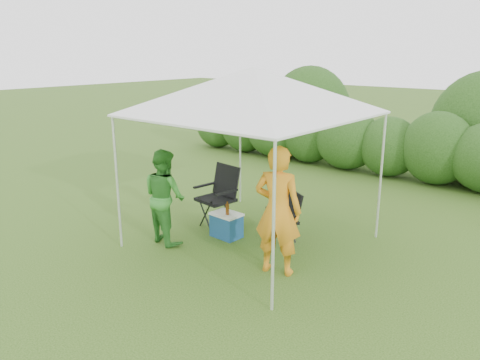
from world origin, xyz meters
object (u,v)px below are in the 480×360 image
Objects in this scene: woman at (165,196)px; cooler at (226,225)px; chair_right at (287,214)px; canopy at (253,91)px; chair_left at (220,191)px; man at (278,211)px.

woman is 1.16m from cooler.
canopy is at bearing -105.03° from chair_right.
chair_left is 0.69× the size of woman.
canopy is at bearing -50.35° from man.
chair_left is at bearing -88.06° from woman.
chair_right is 0.46× the size of man.
canopy is 3.69× the size of chair_right.
canopy is 5.98× the size of cooler.
canopy is 2.21m from woman.
chair_right is 1.62× the size of cooler.
chair_left is 2.07× the size of cooler.
chair_left is (-0.98, 0.31, -1.85)m from canopy.
chair_left is at bearing 143.82° from cooler.
man is 1.18× the size of woman.
man is at bearing -18.37° from chair_left.
canopy reaches higher than man.
man is at bearing -164.73° from woman.
canopy is at bearing -133.37° from woman.
cooler is (-1.41, 0.52, -0.71)m from man.
chair_left is at bearing -144.62° from chair_right.
chair_right is 0.78× the size of chair_left.
chair_right is at bearing 42.99° from canopy.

